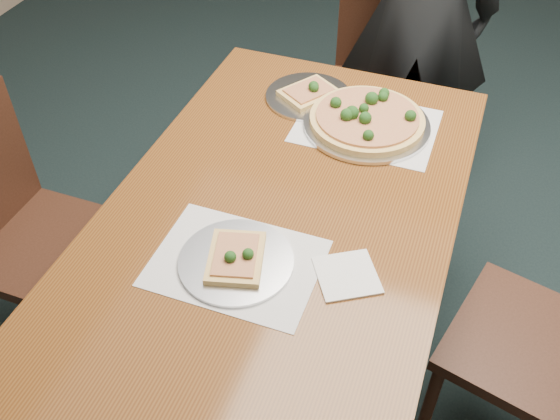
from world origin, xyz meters
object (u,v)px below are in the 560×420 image
(chair_left, at_px, (22,226))
(diner, at_px, (422,7))
(slice_plate_far, at_px, (309,95))
(slice_plate_near, at_px, (236,260))
(dining_table, at_px, (280,234))
(pizza_pan, at_px, (367,120))
(chair_far, at_px, (383,72))

(chair_left, bearing_deg, diner, -36.49)
(slice_plate_far, bearing_deg, slice_plate_near, -85.40)
(dining_table, distance_m, pizza_pan, 0.47)
(chair_left, relative_size, slice_plate_near, 3.25)
(chair_left, bearing_deg, dining_table, -81.73)
(diner, height_order, slice_plate_far, diner)
(pizza_pan, distance_m, slice_plate_far, 0.23)
(slice_plate_near, bearing_deg, diner, 82.61)
(slice_plate_far, bearing_deg, diner, 69.35)
(dining_table, relative_size, diner, 0.92)
(dining_table, height_order, diner, diner)
(dining_table, distance_m, slice_plate_far, 0.55)
(chair_far, relative_size, slice_plate_near, 3.25)
(pizza_pan, bearing_deg, dining_table, -105.02)
(dining_table, xyz_separation_m, chair_far, (0.03, 1.16, -0.14))
(diner, relative_size, slice_plate_far, 5.83)
(slice_plate_near, bearing_deg, slice_plate_far, 94.60)
(dining_table, bearing_deg, slice_plate_near, -99.34)
(chair_left, height_order, slice_plate_near, chair_left)
(pizza_pan, distance_m, slice_plate_near, 0.67)
(slice_plate_near, bearing_deg, chair_left, 172.75)
(dining_table, height_order, chair_far, chair_far)
(slice_plate_near, relative_size, slice_plate_far, 1.00)
(chair_left, relative_size, slice_plate_far, 3.25)
(chair_left, height_order, pizza_pan, chair_left)
(chair_far, distance_m, pizza_pan, 0.77)
(slice_plate_far, bearing_deg, chair_far, 78.78)
(dining_table, xyz_separation_m, slice_plate_far, (-0.09, 0.53, 0.10))
(dining_table, bearing_deg, diner, 82.97)
(slice_plate_near, bearing_deg, pizza_pan, 76.79)
(chair_far, bearing_deg, slice_plate_near, -101.93)
(dining_table, relative_size, slice_plate_near, 5.36)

